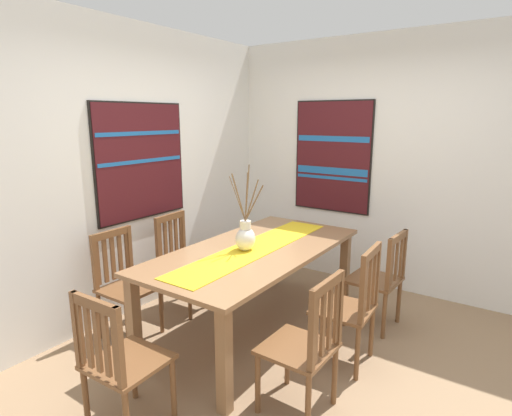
{
  "coord_description": "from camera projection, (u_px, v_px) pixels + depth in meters",
  "views": [
    {
      "loc": [
        -2.56,
        -1.31,
        1.86
      ],
      "look_at": [
        0.22,
        0.6,
        1.11
      ],
      "focal_mm": 28.87,
      "sensor_mm": 36.0,
      "label": 1
    }
  ],
  "objects": [
    {
      "name": "dining_table",
      "position": [
        255.0,
        259.0,
        3.51
      ],
      "size": [
        2.08,
        1.01,
        0.77
      ],
      "color": "#8E6642",
      "rests_on": "ground_plane"
    },
    {
      "name": "centerpiece_vase",
      "position": [
        245.0,
        236.0,
        3.4
      ],
      "size": [
        0.2,
        0.25,
        0.72
      ],
      "color": "silver",
      "rests_on": "dining_table"
    },
    {
      "name": "chair_5",
      "position": [
        380.0,
        278.0,
        3.64
      ],
      "size": [
        0.44,
        0.44,
        0.89
      ],
      "color": "brown",
      "rests_on": "ground_plane"
    },
    {
      "name": "chair_3",
      "position": [
        181.0,
        260.0,
        4.03
      ],
      "size": [
        0.45,
        0.45,
        0.93
      ],
      "color": "brown",
      "rests_on": "ground_plane"
    },
    {
      "name": "table_runner",
      "position": [
        255.0,
        248.0,
        3.49
      ],
      "size": [
        1.92,
        0.36,
        0.01
      ],
      "primitive_type": "cube",
      "color": "gold",
      "rests_on": "dining_table"
    },
    {
      "name": "chair_2",
      "position": [
        124.0,
        282.0,
        3.51
      ],
      "size": [
        0.42,
        0.42,
        0.91
      ],
      "color": "brown",
      "rests_on": "ground_plane"
    },
    {
      "name": "wall_back",
      "position": [
        135.0,
        171.0,
        3.92
      ],
      "size": [
        6.4,
        0.12,
        2.7
      ],
      "primitive_type": "cube",
      "color": "silver",
      "rests_on": "ground_plane"
    },
    {
      "name": "wall_side",
      "position": [
        389.0,
        165.0,
        4.39
      ],
      "size": [
        0.12,
        6.4,
        2.7
      ],
      "primitive_type": "cube",
      "color": "silver",
      "rests_on": "ground_plane"
    },
    {
      "name": "chair_4",
      "position": [
        351.0,
        305.0,
        3.08
      ],
      "size": [
        0.44,
        0.44,
        0.94
      ],
      "color": "brown",
      "rests_on": "ground_plane"
    },
    {
      "name": "chair_0",
      "position": [
        306.0,
        344.0,
        2.55
      ],
      "size": [
        0.43,
        0.43,
        0.94
      ],
      "color": "brown",
      "rests_on": "ground_plane"
    },
    {
      "name": "ground_plane",
      "position": [
        304.0,
        363.0,
        3.19
      ],
      "size": [
        6.4,
        6.4,
        0.03
      ],
      "primitive_type": "cube",
      "color": "#8E7051"
    },
    {
      "name": "chair_1",
      "position": [
        119.0,
        360.0,
        2.39
      ],
      "size": [
        0.43,
        0.43,
        0.91
      ],
      "color": "brown",
      "rests_on": "ground_plane"
    },
    {
      "name": "painting_on_side_wall",
      "position": [
        333.0,
        157.0,
        4.67
      ],
      "size": [
        0.05,
        0.92,
        1.25
      ],
      "color": "black"
    },
    {
      "name": "painting_on_back_wall",
      "position": [
        141.0,
        161.0,
        3.89
      ],
      "size": [
        1.04,
        0.05,
        1.09
      ],
      "color": "black"
    }
  ]
}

